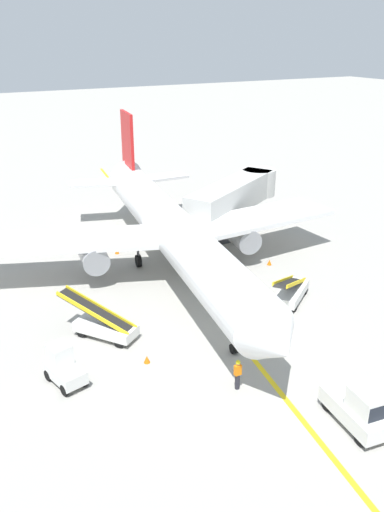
{
  "coord_description": "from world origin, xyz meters",
  "views": [
    {
      "loc": [
        -17.38,
        -22.61,
        16.79
      ],
      "look_at": [
        -1.44,
        7.09,
        2.5
      ],
      "focal_mm": 37.06,
      "sensor_mm": 36.0,
      "label": 1
    }
  ],
  "objects_px": {
    "airliner": "(170,228)",
    "jet_bridge": "(238,193)",
    "safety_cone_nose_left": "(117,251)",
    "pushback_tug": "(362,408)",
    "belt_loader_aft_hold": "(291,291)",
    "baggage_tug_near_wing": "(63,367)",
    "safety_cone_wingtip_left": "(147,359)",
    "ground_crew_wing_walker": "(249,307)",
    "safety_cone_nose_right": "(269,262)",
    "ground_crew_marshaller": "(238,374)",
    "belt_loader_forward_hold": "(104,325)"
  },
  "relations": [
    {
      "from": "baggage_tug_near_wing",
      "to": "belt_loader_aft_hold",
      "type": "xyz_separation_m",
      "value": [
        15.96,
        1.62,
        -0.15
      ]
    },
    {
      "from": "airliner",
      "to": "baggage_tug_near_wing",
      "type": "bearing_deg",
      "value": -137.93
    },
    {
      "from": "pushback_tug",
      "to": "safety_cone_nose_right",
      "type": "distance_m",
      "value": 18.44
    },
    {
      "from": "pushback_tug",
      "to": "ground_crew_marshaller",
      "type": "height_order",
      "value": "pushback_tug"
    },
    {
      "from": "ground_crew_wing_walker",
      "to": "safety_cone_nose_left",
      "type": "relative_size",
      "value": 3.86
    },
    {
      "from": "belt_loader_aft_hold",
      "to": "safety_cone_nose_left",
      "type": "height_order",
      "value": "belt_loader_aft_hold"
    },
    {
      "from": "airliner",
      "to": "safety_cone_nose_left",
      "type": "xyz_separation_m",
      "value": [
        -2.49,
        5.03,
        -3.2
      ]
    },
    {
      "from": "belt_loader_aft_hold",
      "to": "safety_cone_nose_left",
      "type": "bearing_deg",
      "value": 118.79
    },
    {
      "from": "airliner",
      "to": "safety_cone_wingtip_left",
      "type": "xyz_separation_m",
      "value": [
        -6.62,
        -10.45,
        -3.2
      ]
    },
    {
      "from": "pushback_tug",
      "to": "belt_loader_aft_hold",
      "type": "xyz_separation_m",
      "value": [
        4.84,
        11.37,
        -0.22
      ]
    },
    {
      "from": "jet_bridge",
      "to": "belt_loader_aft_hold",
      "type": "relative_size",
      "value": 2.58
    },
    {
      "from": "safety_cone_nose_right",
      "to": "ground_crew_marshaller",
      "type": "bearing_deg",
      "value": -131.77
    },
    {
      "from": "pushback_tug",
      "to": "ground_crew_wing_walker",
      "type": "distance_m",
      "value": 10.68
    },
    {
      "from": "airliner",
      "to": "safety_cone_nose_right",
      "type": "bearing_deg",
      "value": -21.04
    },
    {
      "from": "jet_bridge",
      "to": "safety_cone_nose_right",
      "type": "bearing_deg",
      "value": -104.23
    },
    {
      "from": "belt_loader_aft_hold",
      "to": "jet_bridge",
      "type": "bearing_deg",
      "value": 72.16
    },
    {
      "from": "jet_bridge",
      "to": "baggage_tug_near_wing",
      "type": "bearing_deg",
      "value": -143.54
    },
    {
      "from": "safety_cone_nose_left",
      "to": "safety_cone_nose_right",
      "type": "height_order",
      "value": "same"
    },
    {
      "from": "safety_cone_nose_left",
      "to": "safety_cone_nose_right",
      "type": "relative_size",
      "value": 1.0
    },
    {
      "from": "airliner",
      "to": "ground_crew_wing_walker",
      "type": "xyz_separation_m",
      "value": [
        0.99,
        -9.11,
        -2.51
      ]
    },
    {
      "from": "airliner",
      "to": "pushback_tug",
      "type": "relative_size",
      "value": 9.28
    },
    {
      "from": "airliner",
      "to": "safety_cone_nose_right",
      "type": "relative_size",
      "value": 80.15
    },
    {
      "from": "belt_loader_aft_hold",
      "to": "pushback_tug",
      "type": "bearing_deg",
      "value": -113.05
    },
    {
      "from": "belt_loader_aft_hold",
      "to": "ground_crew_marshaller",
      "type": "height_order",
      "value": "belt_loader_aft_hold"
    },
    {
      "from": "airliner",
      "to": "safety_cone_nose_left",
      "type": "height_order",
      "value": "airliner"
    },
    {
      "from": "baggage_tug_near_wing",
      "to": "jet_bridge",
      "type": "bearing_deg",
      "value": 36.46
    },
    {
      "from": "ground_crew_marshaller",
      "to": "ground_crew_wing_walker",
      "type": "height_order",
      "value": "same"
    },
    {
      "from": "safety_cone_nose_left",
      "to": "safety_cone_nose_right",
      "type": "xyz_separation_m",
      "value": [
        9.71,
        -7.81,
        0.0
      ]
    },
    {
      "from": "baggage_tug_near_wing",
      "to": "ground_crew_marshaller",
      "type": "distance_m",
      "value": 8.96
    },
    {
      "from": "ground_crew_marshaller",
      "to": "ground_crew_wing_walker",
      "type": "relative_size",
      "value": 1.0
    },
    {
      "from": "safety_cone_nose_left",
      "to": "safety_cone_wingtip_left",
      "type": "bearing_deg",
      "value": -104.91
    },
    {
      "from": "airliner",
      "to": "safety_cone_nose_left",
      "type": "distance_m",
      "value": 6.46
    },
    {
      "from": "safety_cone_nose_left",
      "to": "baggage_tug_near_wing",
      "type": "bearing_deg",
      "value": -119.73
    },
    {
      "from": "pushback_tug",
      "to": "ground_crew_wing_walker",
      "type": "bearing_deg",
      "value": 84.92
    },
    {
      "from": "belt_loader_forward_hold",
      "to": "safety_cone_nose_right",
      "type": "height_order",
      "value": "belt_loader_forward_hold"
    },
    {
      "from": "ground_crew_wing_walker",
      "to": "safety_cone_nose_right",
      "type": "height_order",
      "value": "ground_crew_wing_walker"
    },
    {
      "from": "belt_loader_forward_hold",
      "to": "safety_cone_nose_left",
      "type": "xyz_separation_m",
      "value": [
        5.25,
        11.78,
        -0.56
      ]
    },
    {
      "from": "pushback_tug",
      "to": "baggage_tug_near_wing",
      "type": "height_order",
      "value": "pushback_tug"
    },
    {
      "from": "jet_bridge",
      "to": "ground_crew_wing_walker",
      "type": "relative_size",
      "value": 7.25
    },
    {
      "from": "airliner",
      "to": "safety_cone_wingtip_left",
      "type": "distance_m",
      "value": 12.78
    },
    {
      "from": "safety_cone_nose_right",
      "to": "ground_crew_wing_walker",
      "type": "bearing_deg",
      "value": -134.48
    },
    {
      "from": "jet_bridge",
      "to": "pushback_tug",
      "type": "bearing_deg",
      "value": -110.28
    },
    {
      "from": "belt_loader_forward_hold",
      "to": "pushback_tug",
      "type": "bearing_deg",
      "value": -59.09
    },
    {
      "from": "ground_crew_marshaller",
      "to": "baggage_tug_near_wing",
      "type": "bearing_deg",
      "value": 148.05
    },
    {
      "from": "baggage_tug_near_wing",
      "to": "airliner",
      "type": "bearing_deg",
      "value": 42.07
    },
    {
      "from": "safety_cone_wingtip_left",
      "to": "safety_cone_nose_left",
      "type": "bearing_deg",
      "value": 75.09
    },
    {
      "from": "airliner",
      "to": "baggage_tug_near_wing",
      "type": "relative_size",
      "value": 13.34
    },
    {
      "from": "airliner",
      "to": "jet_bridge",
      "type": "relative_size",
      "value": 2.86
    },
    {
      "from": "baggage_tug_near_wing",
      "to": "ground_crew_wing_walker",
      "type": "bearing_deg",
      "value": 4.24
    },
    {
      "from": "pushback_tug",
      "to": "belt_loader_aft_hold",
      "type": "relative_size",
      "value": 0.8
    }
  ]
}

